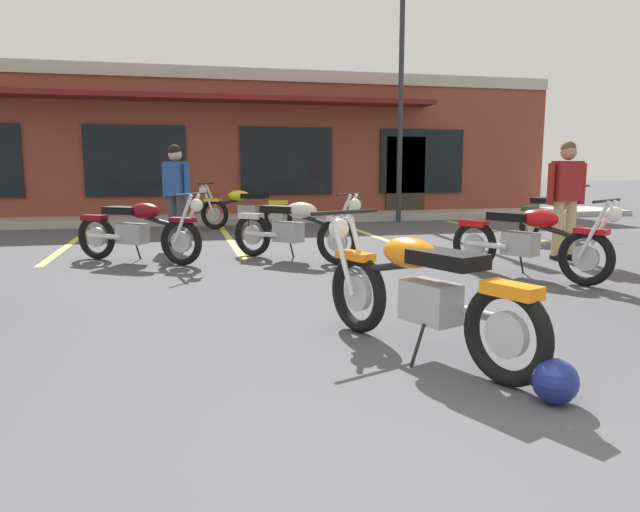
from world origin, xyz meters
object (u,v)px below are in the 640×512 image
(motorcycle_black_cruiser, at_px, (294,228))
(helmet_on_pavement, at_px, (555,381))
(motorcycle_silver_naked, at_px, (528,239))
(person_in_shorts_foreground, at_px, (566,193))
(motorcycle_orange_scrambler, at_px, (550,214))
(motorcycle_red_sportbike, at_px, (244,208))
(motorcycle_foreground_classic, at_px, (420,291))
(person_by_back_row, at_px, (176,189))
(parking_lot_lamp_post, at_px, (403,74))
(motorcycle_green_cafe_racer, at_px, (138,229))

(motorcycle_black_cruiser, distance_m, helmet_on_pavement, 5.39)
(motorcycle_black_cruiser, distance_m, motorcycle_silver_naked, 3.13)
(motorcycle_black_cruiser, bearing_deg, person_in_shorts_foreground, -12.25)
(helmet_on_pavement, bearing_deg, person_in_shorts_foreground, 53.97)
(motorcycle_orange_scrambler, bearing_deg, motorcycle_red_sportbike, 152.29)
(motorcycle_foreground_classic, xyz_separation_m, motorcycle_black_cruiser, (-0.05, 4.35, 0.00))
(motorcycle_foreground_classic, xyz_separation_m, person_by_back_row, (-1.66, 6.25, 0.49))
(person_in_shorts_foreground, xyz_separation_m, parking_lot_lamp_post, (-0.22, 5.84, 2.47))
(person_by_back_row, xyz_separation_m, parking_lot_lamp_post, (5.14, 3.13, 2.47))
(motorcycle_black_cruiser, relative_size, motorcycle_green_cafe_racer, 0.92)
(motorcycle_green_cafe_racer, xyz_separation_m, person_by_back_row, (0.53, 1.56, 0.49))
(motorcycle_foreground_classic, bearing_deg, motorcycle_green_cafe_racer, 115.04)
(person_in_shorts_foreground, xyz_separation_m, person_by_back_row, (-5.36, 2.71, 0.00))
(motorcycle_black_cruiser, distance_m, parking_lot_lamp_post, 6.82)
(motorcycle_silver_naked, height_order, person_by_back_row, person_by_back_row)
(person_in_shorts_foreground, xyz_separation_m, helmet_on_pavement, (-3.31, -4.55, -0.82))
(motorcycle_foreground_classic, height_order, helmet_on_pavement, motorcycle_foreground_classic)
(motorcycle_black_cruiser, xyz_separation_m, person_in_shorts_foreground, (3.76, -0.82, 0.49))
(motorcycle_silver_naked, relative_size, person_in_shorts_foreground, 1.14)
(motorcycle_black_cruiser, bearing_deg, motorcycle_orange_scrambler, 14.97)
(person_by_back_row, bearing_deg, motorcycle_foreground_classic, -75.12)
(motorcycle_orange_scrambler, height_order, person_in_shorts_foreground, person_in_shorts_foreground)
(motorcycle_foreground_classic, distance_m, person_in_shorts_foreground, 5.15)
(motorcycle_black_cruiser, relative_size, motorcycle_silver_naked, 0.87)
(motorcycle_black_cruiser, height_order, helmet_on_pavement, motorcycle_black_cruiser)
(motorcycle_foreground_classic, distance_m, helmet_on_pavement, 1.13)
(motorcycle_silver_naked, height_order, parking_lot_lamp_post, parking_lot_lamp_post)
(motorcycle_red_sportbike, xyz_separation_m, person_in_shorts_foreground, (4.01, -4.92, 0.49))
(person_in_shorts_foreground, distance_m, parking_lot_lamp_post, 6.34)
(motorcycle_green_cafe_racer, bearing_deg, motorcycle_silver_naked, -26.04)
(person_by_back_row, bearing_deg, parking_lot_lamp_post, 31.33)
(motorcycle_foreground_classic, xyz_separation_m, person_in_shorts_foreground, (3.70, 3.54, 0.49))
(motorcycle_silver_naked, bearing_deg, helmet_on_pavement, -120.46)
(motorcycle_black_cruiser, xyz_separation_m, parking_lot_lamp_post, (3.53, 5.02, 2.96))
(motorcycle_black_cruiser, relative_size, helmet_on_pavement, 6.41)
(motorcycle_red_sportbike, height_order, helmet_on_pavement, motorcycle_red_sportbike)
(person_by_back_row, height_order, parking_lot_lamp_post, parking_lot_lamp_post)
(motorcycle_foreground_classic, xyz_separation_m, motorcycle_silver_naked, (2.42, 2.43, 0.00))
(parking_lot_lamp_post, bearing_deg, helmet_on_pavement, -106.54)
(motorcycle_green_cafe_racer, relative_size, helmet_on_pavement, 6.99)
(motorcycle_red_sportbike, xyz_separation_m, person_by_back_row, (-1.35, -2.21, 0.49))
(parking_lot_lamp_post, bearing_deg, motorcycle_black_cruiser, -125.14)
(motorcycle_silver_naked, bearing_deg, parking_lot_lamp_post, 81.33)
(motorcycle_black_cruiser, height_order, motorcycle_orange_scrambler, same)
(motorcycle_silver_naked, relative_size, person_by_back_row, 1.14)
(motorcycle_foreground_classic, height_order, motorcycle_orange_scrambler, same)
(motorcycle_red_sportbike, relative_size, person_by_back_row, 1.11)
(motorcycle_green_cafe_racer, bearing_deg, person_in_shorts_foreground, -11.02)
(motorcycle_green_cafe_racer, bearing_deg, motorcycle_black_cruiser, -8.81)
(motorcycle_silver_naked, xyz_separation_m, motorcycle_green_cafe_racer, (-4.61, 2.25, 0.00))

